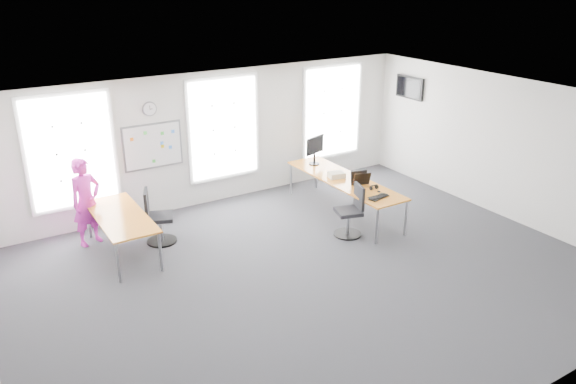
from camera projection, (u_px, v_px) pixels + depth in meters
floor at (310, 274)px, 9.93m from camera, size 10.00×10.00×0.00m
ceiling at (312, 107)px, 8.82m from camera, size 10.00×10.00×0.00m
wall_back at (211, 139)px, 12.53m from camera, size 10.00×0.00×10.00m
wall_front at (512, 311)px, 6.21m from camera, size 10.00×0.00×10.00m
wall_right at (508, 149)px, 11.82m from camera, size 0.00×10.00×10.00m
window_left at (71, 152)px, 10.97m from camera, size 1.60×0.06×2.20m
window_mid at (223, 128)px, 12.58m from camera, size 1.60×0.06×2.20m
window_right at (332, 112)px, 14.05m from camera, size 1.60×0.06×2.20m
desk_right at (344, 181)px, 12.17m from camera, size 0.87×3.26×0.79m
desk_left at (120, 218)px, 10.40m from camera, size 0.87×2.17×0.79m
chair_right at (351, 214)px, 11.25m from camera, size 0.60×0.59×1.06m
chair_left at (157, 220)px, 10.92m from camera, size 0.65×0.65×1.11m
person at (86, 202)px, 10.75m from camera, size 0.74×0.62×1.75m
whiteboard at (153, 146)px, 11.83m from camera, size 1.20×0.03×0.90m
wall_clock at (149, 109)px, 11.53m from camera, size 0.30×0.04×0.30m
tv at (410, 87)px, 13.87m from camera, size 0.06×0.90×0.55m
keyboard at (379, 197)px, 11.14m from camera, size 0.49×0.28×0.02m
mouse at (387, 195)px, 11.24m from camera, size 0.09×0.12×0.04m
lens_cap at (379, 192)px, 11.44m from camera, size 0.08×0.08×0.01m
headphones at (374, 187)px, 11.55m from camera, size 0.18×0.10×0.10m
laptop_sleeve at (360, 179)px, 11.75m from camera, size 0.38×0.30×0.30m
paper_stack at (336, 175)px, 12.22m from camera, size 0.38×0.32×0.12m
monitor at (315, 148)px, 12.91m from camera, size 0.58×0.26×0.67m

